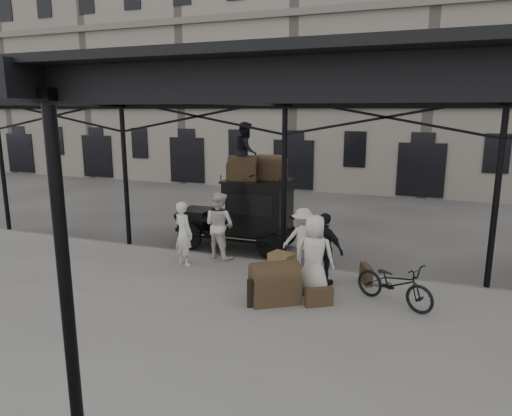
{
  "coord_description": "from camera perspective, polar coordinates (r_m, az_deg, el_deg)",
  "views": [
    {
      "loc": [
        3.5,
        -9.34,
        4.2
      ],
      "look_at": [
        -0.64,
        1.6,
        1.7
      ],
      "focal_mm": 32.0,
      "sensor_mm": 36.0,
      "label": 1
    }
  ],
  "objects": [
    {
      "name": "platform",
      "position": [
        9.12,
        -4.41,
        -14.87
      ],
      "size": [
        28.0,
        8.0,
        0.15
      ],
      "primitive_type": "cube",
      "color": "slate",
      "rests_on": "ground"
    },
    {
      "name": "steamer_trunk_roof_near",
      "position": [
        13.53,
        -1.66,
        4.78
      ],
      "size": [
        0.92,
        0.67,
        0.61
      ],
      "primitive_type": null,
      "rotation": [
        0.0,
        0.0,
        0.21
      ],
      "color": "#3F2C1D",
      "rests_on": "taxi"
    },
    {
      "name": "canopy",
      "position": [
        8.4,
        -4.09,
        14.75
      ],
      "size": [
        22.5,
        9.0,
        4.74
      ],
      "color": "black",
      "rests_on": "ground"
    },
    {
      "name": "ground",
      "position": [
        10.82,
        0.16,
        -10.77
      ],
      "size": [
        120.0,
        120.0,
        0.0
      ],
      "primitive_type": "plane",
      "color": "#383533",
      "rests_on": "ground"
    },
    {
      "name": "porter_official",
      "position": [
        10.84,
        8.55,
        -5.13
      ],
      "size": [
        1.1,
        0.8,
        1.74
      ],
      "primitive_type": "imported",
      "rotation": [
        0.0,
        0.0,
        2.73
      ],
      "color": "black",
      "rests_on": "platform"
    },
    {
      "name": "porter_midleft",
      "position": [
        12.73,
        -4.59,
        -2.14
      ],
      "size": [
        1.08,
        0.94,
        1.87
      ],
      "primitive_type": "imported",
      "rotation": [
        0.0,
        0.0,
        2.85
      ],
      "color": "silver",
      "rests_on": "platform"
    },
    {
      "name": "porter_centre",
      "position": [
        10.25,
        7.3,
        -5.87
      ],
      "size": [
        0.9,
        0.6,
        1.82
      ],
      "primitive_type": "imported",
      "rotation": [
        0.0,
        0.0,
        3.17
      ],
      "color": "beige",
      "rests_on": "platform"
    },
    {
      "name": "taxi",
      "position": [
        13.95,
        -0.93,
        -0.35
      ],
      "size": [
        3.65,
        1.55,
        2.18
      ],
      "color": "black",
      "rests_on": "ground"
    },
    {
      "name": "building_frontage",
      "position": [
        27.71,
        14.03,
        17.52
      ],
      "size": [
        64.0,
        8.0,
        14.0
      ],
      "primitive_type": "cube",
      "color": "slate",
      "rests_on": "ground"
    },
    {
      "name": "porter_roof",
      "position": [
        13.59,
        -1.23,
        7.13
      ],
      "size": [
        0.85,
        0.97,
        1.7
      ],
      "primitive_type": "imported",
      "rotation": [
        0.0,
        0.0,
        1.85
      ],
      "color": "black",
      "rests_on": "taxi"
    },
    {
      "name": "steamer_trunk_roof_far",
      "position": [
        13.69,
        1.98,
        4.87
      ],
      "size": [
        0.86,
        0.55,
        0.62
      ],
      "primitive_type": null,
      "rotation": [
        0.0,
        0.0,
        -0.04
      ],
      "color": "#3F2C1D",
      "rests_on": "taxi"
    },
    {
      "name": "porter_left",
      "position": [
        12.25,
        -9.05,
        -3.15
      ],
      "size": [
        0.75,
        0.64,
        1.73
      ],
      "primitive_type": "imported",
      "rotation": [
        0.0,
        0.0,
        2.72
      ],
      "color": "silver",
      "rests_on": "platform"
    },
    {
      "name": "bicycle",
      "position": [
        10.21,
        16.91,
        -9.0
      ],
      "size": [
        1.89,
        1.37,
        0.94
      ],
      "primitive_type": "imported",
      "rotation": [
        0.0,
        0.0,
        1.1
      ],
      "color": "black",
      "rests_on": "platform"
    },
    {
      "name": "suitcase_upright",
      "position": [
        11.33,
        13.59,
        -8.02
      ],
      "size": [
        0.39,
        0.61,
        0.45
      ],
      "primitive_type": "cube",
      "rotation": [
        0.0,
        0.0,
        0.43
      ],
      "color": "#3F2C1D",
      "rests_on": "platform"
    },
    {
      "name": "suitcase_flat",
      "position": [
        9.89,
        7.89,
        -10.97
      ],
      "size": [
        0.58,
        0.46,
        0.4
      ],
      "primitive_type": "cube",
      "rotation": [
        0.0,
        0.0,
        0.59
      ],
      "color": "#3F2C1D",
      "rests_on": "platform"
    },
    {
      "name": "steamer_trunk_platform",
      "position": [
        9.94,
        2.35,
        -9.62
      ],
      "size": [
        1.21,
        1.1,
        0.76
      ],
      "primitive_type": null,
      "rotation": [
        0.0,
        0.0,
        0.59
      ],
      "color": "#3F2C1D",
      "rests_on": "platform"
    },
    {
      "name": "porter_right",
      "position": [
        11.96,
        5.87,
        -3.78
      ],
      "size": [
        1.17,
        0.9,
        1.59
      ],
      "primitive_type": "imported",
      "rotation": [
        0.0,
        0.0,
        3.48
      ],
      "color": "silver",
      "rests_on": "platform"
    },
    {
      "name": "wicker_hamper",
      "position": [
        11.76,
        3.23,
        -6.81
      ],
      "size": [
        0.7,
        0.6,
        0.5
      ],
      "primitive_type": "cube",
      "rotation": [
        0.0,
        0.0,
        -0.29
      ],
      "color": "#8B6240",
      "rests_on": "platform"
    }
  ]
}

